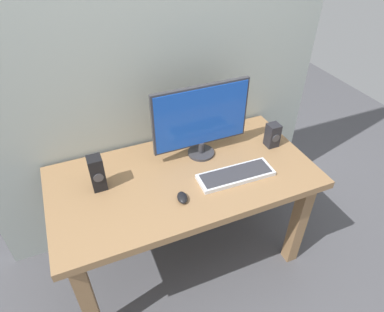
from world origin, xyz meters
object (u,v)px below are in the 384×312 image
Objects in this scene: desk at (184,189)px; speaker_left at (97,173)px; monitor at (201,119)px; keyboard_primary at (236,175)px; speaker_right at (273,135)px; mouse at (182,198)px.

desk is 7.39× the size of speaker_left.
monitor is 0.37m from keyboard_primary.
speaker_right is (0.45, -0.10, -0.17)m from monitor.
mouse is 0.42× the size of speaker_left.
monitor is 0.65m from speaker_left.
monitor is 0.47m from mouse.
monitor reaches higher than speaker_left.
desk is at bearing -138.87° from monitor.
keyboard_primary is 0.35m from mouse.
mouse is at bearing -34.76° from speaker_left.
keyboard_primary is 0.40m from speaker_right.
keyboard_primary is 2.16× the size of speaker_left.
keyboard_primary is 2.88× the size of speaker_right.
mouse is (-0.25, -0.33, -0.23)m from monitor.
speaker_right is at bearing 26.87° from keyboard_primary.
monitor is 3.82× the size of speaker_right.
speaker_right is at bearing -1.66° from speaker_left.
desk is 9.83× the size of speaker_right.
keyboard_primary is at bearing 18.25° from mouse.
monitor is at bearing 6.15° from speaker_left.
speaker_left reaches higher than desk.
mouse reaches higher than desk.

